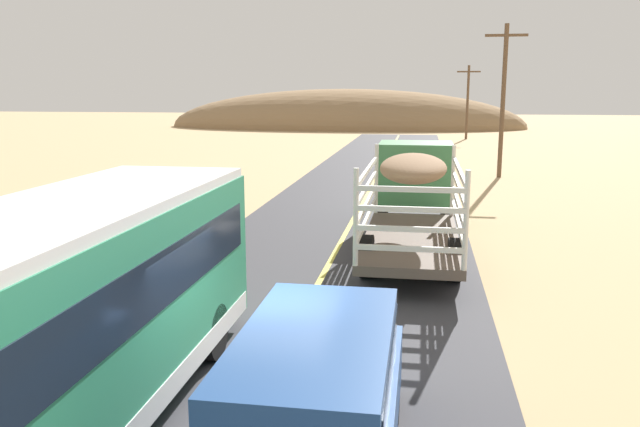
# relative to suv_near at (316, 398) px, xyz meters

# --- Properties ---
(ground_plane) EXTENTS (240.00, 240.00, 0.00)m
(ground_plane) POSITION_rel_suv_near_xyz_m (-1.26, 1.58, -1.09)
(ground_plane) COLOR tan
(road_surface) EXTENTS (8.00, 120.00, 0.02)m
(road_surface) POSITION_rel_suv_near_xyz_m (-1.26, 1.58, -1.08)
(road_surface) COLOR #38383D
(road_surface) RESTS_ON ground
(road_centre_line) EXTENTS (0.16, 117.60, 0.00)m
(road_centre_line) POSITION_rel_suv_near_xyz_m (-1.26, 1.58, -1.06)
(road_centre_line) COLOR #D8CC4C
(road_centre_line) RESTS_ON road_surface
(suv_near) EXTENTS (1.90, 4.62, 1.93)m
(suv_near) POSITION_rel_suv_near_xyz_m (0.00, 0.00, 0.00)
(suv_near) COLOR #264C8C
(suv_near) RESTS_ON road_surface
(livestock_truck) EXTENTS (2.53, 9.70, 3.02)m
(livestock_truck) POSITION_rel_suv_near_xyz_m (0.95, 13.12, 0.70)
(livestock_truck) COLOR #3F7F4C
(livestock_truck) RESTS_ON road_surface
(bus) EXTENTS (2.54, 10.00, 3.21)m
(bus) POSITION_rel_suv_near_xyz_m (-3.50, -0.05, 0.66)
(bus) COLOR #2D8C66
(bus) RESTS_ON road_surface
(power_pole_mid) EXTENTS (2.20, 0.24, 8.13)m
(power_pole_mid) POSITION_rel_suv_near_xyz_m (5.38, 28.65, 3.27)
(power_pole_mid) COLOR brown
(power_pole_mid) RESTS_ON ground
(power_pole_far) EXTENTS (2.20, 0.24, 7.01)m
(power_pole_far) POSITION_rel_suv_near_xyz_m (5.38, 56.45, 2.70)
(power_pole_far) COLOR brown
(power_pole_far) RESTS_ON ground
(distant_hill) EXTENTS (45.18, 17.98, 9.67)m
(distant_hill) POSITION_rel_suv_near_xyz_m (-8.70, 73.90, -1.09)
(distant_hill) COLOR #8D6E4C
(distant_hill) RESTS_ON ground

